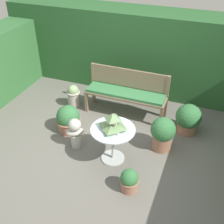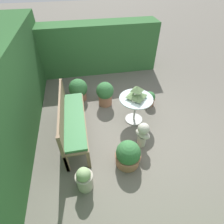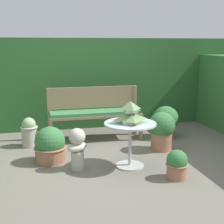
% 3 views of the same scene
% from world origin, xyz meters
% --- Properties ---
extents(ground, '(30.00, 30.00, 0.00)m').
position_xyz_m(ground, '(0.00, 0.00, 0.00)').
color(ground, '#666056').
extents(foliage_hedge_right, '(0.70, 3.50, 1.47)m').
position_xyz_m(foliage_hedge_right, '(2.85, 0.15, 0.73)').
color(foliage_hedge_right, '#336633').
rests_on(foliage_hedge_right, ground).
extents(garden_bench, '(1.65, 0.44, 0.54)m').
position_xyz_m(garden_bench, '(0.06, 1.07, 0.46)').
color(garden_bench, '#7F664C').
rests_on(garden_bench, ground).
extents(bench_backrest, '(1.65, 0.06, 0.94)m').
position_xyz_m(bench_backrest, '(0.06, 1.27, 0.69)').
color(bench_backrest, '#7F664C').
rests_on(bench_backrest, ground).
extents(patio_table, '(0.72, 0.72, 0.63)m').
position_xyz_m(patio_table, '(0.30, -0.26, 0.50)').
color(patio_table, '#B7B7B2').
rests_on(patio_table, ground).
extents(pagoda_birdhouse, '(0.35, 0.35, 0.30)m').
position_xyz_m(pagoda_birdhouse, '(0.30, -0.26, 0.76)').
color(pagoda_birdhouse, beige).
rests_on(pagoda_birdhouse, patio_table).
extents(garden_bust, '(0.36, 0.33, 0.58)m').
position_xyz_m(garden_bust, '(-0.43, -0.20, 0.32)').
color(garden_bust, '#B7B2A3').
rests_on(garden_bust, ground).
extents(potted_plant_bench_left, '(0.29, 0.29, 0.50)m').
position_xyz_m(potted_plant_bench_left, '(-1.09, 0.98, 0.25)').
color(potted_plant_bench_left, '#ADA393').
rests_on(potted_plant_bench_left, ground).
extents(potted_plant_patio_mid, '(0.48, 0.48, 0.58)m').
position_xyz_m(potted_plant_patio_mid, '(1.34, 0.94, 0.29)').
color(potted_plant_patio_mid, '#9E664C').
rests_on(potted_plant_patio_mid, ground).
extents(potted_plant_bench_right, '(0.43, 0.43, 0.63)m').
position_xyz_m(potted_plant_bench_right, '(1.00, 0.30, 0.33)').
color(potted_plant_bench_right, '#9E664C').
rests_on(potted_plant_bench_right, ground).
extents(potted_plant_hedge_corner, '(0.47, 0.47, 0.52)m').
position_xyz_m(potted_plant_hedge_corner, '(-0.78, 0.18, 0.24)').
color(potted_plant_hedge_corner, '#9E664C').
rests_on(potted_plant_hedge_corner, ground).
extents(potted_plant_table_far, '(0.28, 0.28, 0.38)m').
position_xyz_m(potted_plant_table_far, '(0.76, -0.80, 0.19)').
color(potted_plant_table_far, '#9E664C').
rests_on(potted_plant_table_far, ground).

